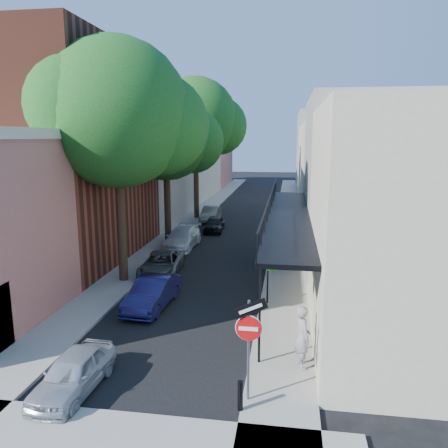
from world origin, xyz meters
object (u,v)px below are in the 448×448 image
(parked_car_e, at_px, (214,224))
(pedestrian, at_px, (302,337))
(oak_mid, at_px, (173,136))
(bollard, at_px, (240,396))
(oak_near, at_px, (128,117))
(parked_car_f, at_px, (211,214))
(sign_post, at_px, (249,332))
(oak_far, at_px, (201,121))
(parked_car_c, at_px, (162,264))
(parked_car_a, at_px, (73,373))
(parked_car_d, at_px, (182,238))
(parked_car_b, at_px, (153,293))

(parked_car_e, height_order, pedestrian, pedestrian)
(oak_mid, bearing_deg, bollard, -70.10)
(oak_near, bearing_deg, bollard, -56.88)
(oak_mid, distance_m, parked_car_f, 10.22)
(sign_post, xyz_separation_m, parked_car_e, (-4.56, 21.14, -1.47))
(parked_car_f, bearing_deg, oak_far, 129.92)
(parked_car_c, bearing_deg, pedestrian, -55.07)
(parked_car_a, distance_m, parked_car_f, 25.27)
(bollard, height_order, parked_car_e, parked_car_e)
(parked_car_d, height_order, pedestrian, pedestrian)
(pedestrian, bearing_deg, parked_car_d, 9.25)
(parked_car_d, bearing_deg, parked_car_b, -81.44)
(parked_car_f, bearing_deg, parked_car_d, -90.77)
(parked_car_f, bearing_deg, sign_post, -77.01)
(oak_far, xyz_separation_m, parked_car_c, (1.09, -15.95, -7.69))
(oak_far, bearing_deg, oak_mid, -90.41)
(sign_post, height_order, parked_car_d, sign_post)
(oak_near, bearing_deg, parked_car_a, -79.91)
(oak_near, height_order, oak_far, oak_far)
(oak_near, bearing_deg, parked_car_f, 86.48)
(oak_far, relative_size, parked_car_a, 3.64)
(parked_car_d, bearing_deg, parked_car_a, -85.14)
(bollard, xyz_separation_m, parked_car_d, (-5.60, 16.45, 0.12))
(oak_near, height_order, oak_mid, oak_near)
(sign_post, distance_m, parked_car_f, 25.77)
(parked_car_c, bearing_deg, parked_car_b, -82.77)
(parked_car_b, bearing_deg, parked_car_a, -89.17)
(oak_far, distance_m, pedestrian, 26.60)
(bollard, relative_size, pedestrian, 0.41)
(oak_far, distance_m, parked_car_d, 12.85)
(oak_mid, bearing_deg, oak_far, 89.59)
(oak_near, relative_size, parked_car_d, 2.59)
(parked_car_b, distance_m, parked_car_d, 9.95)
(bollard, bearing_deg, sign_post, 71.44)
(sign_post, xyz_separation_m, oak_far, (-6.51, 26.30, 6.22))
(sign_post, xyz_separation_m, parked_car_d, (-5.76, 15.98, -1.40))
(bollard, xyz_separation_m, parked_car_f, (-5.39, 25.60, 0.10))
(parked_car_d, bearing_deg, sign_post, -68.55)
(oak_far, distance_m, parked_car_e, 9.46)
(oak_near, relative_size, oak_mid, 1.12)
(bollard, distance_m, pedestrian, 2.95)
(bollard, height_order, oak_mid, oak_mid)
(parked_car_d, xyz_separation_m, parked_car_f, (0.21, 9.15, -0.02))
(parked_car_d, bearing_deg, oak_near, -94.91)
(parked_car_b, xyz_separation_m, parked_car_d, (-1.20, 9.88, 0.01))
(oak_mid, height_order, pedestrian, oak_mid)
(parked_car_a, distance_m, parked_car_b, 6.25)
(oak_near, distance_m, parked_car_c, 7.47)
(parked_car_a, xyz_separation_m, parked_car_b, (0.29, 6.24, 0.07))
(sign_post, bearing_deg, oak_far, 103.91)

